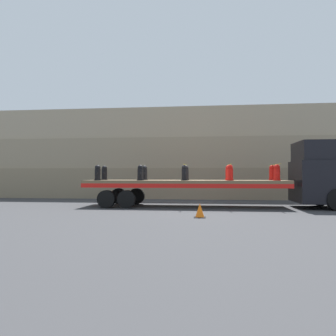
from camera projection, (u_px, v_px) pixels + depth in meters
ground_plane at (185, 207)px, 16.41m from camera, size 120.00×120.00×0.00m
rock_cliff at (191, 154)px, 22.85m from camera, size 60.00×3.30×6.13m
truck_cab at (320, 175)px, 15.71m from camera, size 2.27×2.67×3.19m
flatbed_trailer at (173, 185)px, 16.50m from camera, size 9.92×2.60×1.33m
fire_hydrant_black_near_0 at (98, 173)px, 16.39m from camera, size 0.36×0.53×0.76m
fire_hydrant_black_far_0 at (104, 173)px, 17.49m from camera, size 0.36×0.53×0.76m
fire_hydrant_black_near_1 at (140, 173)px, 16.15m from camera, size 0.36×0.53×0.76m
fire_hydrant_black_far_1 at (145, 173)px, 17.24m from camera, size 0.36×0.53×0.76m
fire_hydrant_black_near_2 at (184, 173)px, 15.90m from camera, size 0.36×0.53×0.76m
fire_hydrant_black_far_2 at (186, 173)px, 16.99m from camera, size 0.36×0.53×0.76m
fire_hydrant_red_near_3 at (230, 173)px, 15.66m from camera, size 0.36×0.53×0.76m
fire_hydrant_red_far_3 at (228, 173)px, 16.75m from camera, size 0.36×0.53×0.76m
fire_hydrant_red_near_4 at (277, 173)px, 15.41m from camera, size 0.36×0.53×0.76m
fire_hydrant_red_far_4 at (272, 173)px, 16.50m from camera, size 0.36×0.53×0.76m
cargo_strap_rear at (185, 165)px, 16.46m from camera, size 0.05×2.70×0.01m
cargo_strap_middle at (229, 165)px, 16.21m from camera, size 0.05×2.70×0.01m
cargo_strap_front at (274, 165)px, 15.96m from camera, size 0.05×2.70×0.01m
traffic_cone at (200, 211)px, 12.19m from camera, size 0.43×0.43×0.54m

